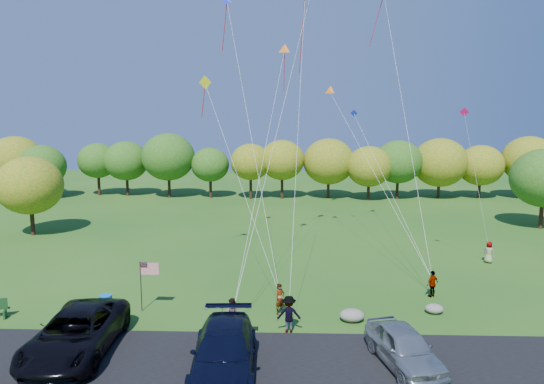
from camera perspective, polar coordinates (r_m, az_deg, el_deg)
The scene contains 16 objects.
ground at distance 25.13m, azimuth 0.81°, elevation -15.38°, with size 140.00×140.00×0.00m, color #1E5217.
asphalt_lane at distance 21.53m, azimuth 0.60°, elevation -19.67°, with size 44.00×6.00×0.06m, color black.
treeline at distance 59.61m, azimuth 1.18°, elevation 3.52°, with size 77.05×27.84×8.53m.
minivan_dark at distance 23.55m, azimuth -22.07°, elevation -15.12°, with size 3.11×6.74×1.87m, color black.
minivan_navy at distance 20.59m, azimuth -5.67°, elevation -18.21°, with size 2.52×6.20×1.80m, color black.
minivan_silver at distance 21.77m, azimuth 15.27°, elevation -17.18°, with size 1.91×4.75×1.62m, color #9AA0A4.
flyer_a at distance 26.10m, azimuth 0.94°, elevation -12.46°, with size 0.60×0.40×1.65m, color #4C4C59.
flyer_b at distance 24.20m, azimuth -4.61°, elevation -14.24°, with size 0.81×0.63×1.66m, color #4C4C59.
flyer_c at distance 24.03m, azimuth 2.00°, elevation -14.18°, with size 1.18×0.68×1.83m, color #4C4C59.
flyer_d at distance 29.90m, azimuth 18.36°, elevation -10.21°, with size 0.92×0.38×1.56m, color #4C4C59.
flyer_e at distance 37.99m, azimuth 24.15°, elevation -6.48°, with size 0.76×0.49×1.55m, color #4C4C59.
trash_barrel at distance 27.79m, azimuth -18.94°, elevation -12.34°, with size 0.65×0.65×0.98m, color blue.
flag_assembly at distance 26.86m, azimuth -14.58°, elevation -9.30°, with size 1.01×0.66×2.75m.
boulder_near at distance 25.74m, azimuth 9.39°, elevation -14.12°, with size 1.28×1.00×0.64m, color gray.
boulder_far at distance 27.75m, azimuth 18.55°, elevation -12.88°, with size 0.96×0.80×0.50m, color slate.
kites_aloft at distance 37.70m, azimuth 4.76°, elevation 20.17°, with size 17.38×10.30×14.90m.
Camera 1 is at (0.40, -22.91, 10.30)m, focal length 32.00 mm.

